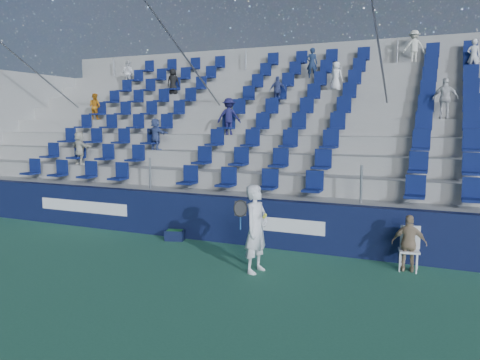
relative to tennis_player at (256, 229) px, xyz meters
The scene contains 7 objects.
ground 1.97m from the tennis_player, 137.58° to the right, with size 70.00×70.00×0.00m, color #2F6D51.
sponsor_wall 2.38m from the tennis_player, 123.02° to the left, with size 24.00×0.32×1.20m.
grandstand 7.28m from the tennis_player, 100.33° to the left, with size 24.00×8.17×6.63m.
tennis_player is the anchor object (origin of this frame).
line_judge_chair 3.29m from the tennis_player, 26.80° to the left, with size 0.47×0.48×0.93m.
line_judge 3.22m from the tennis_player, 24.46° to the left, with size 0.71×0.29×1.20m, color tan.
ball_bin 3.43m from the tennis_player, 151.92° to the left, with size 0.56×0.45×0.28m.
Camera 1 is at (4.81, -7.64, 3.13)m, focal length 35.00 mm.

